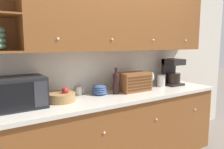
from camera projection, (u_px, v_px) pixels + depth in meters
The scene contains 13 objects.
wall_back at pixel (102, 61), 2.87m from camera, with size 5.31×0.06×2.60m.
counter_unit at pixel (116, 131), 2.70m from camera, with size 2.93×0.66×0.91m.
backsplash_panel at pixel (103, 71), 2.86m from camera, with size 2.91×0.01×0.53m.
upper_cabinets at pixel (121, 21), 2.71m from camera, with size 2.91×0.40×0.73m.
microwave at pixel (14, 93), 2.08m from camera, with size 0.56×0.37×0.30m.
fruit_basket at pixel (62, 97), 2.34m from camera, with size 0.30×0.30×0.15m.
mug at pixel (79, 91), 2.64m from camera, with size 0.10×0.08×0.10m.
bowl_stack_on_counter at pixel (100, 90), 2.66m from camera, with size 0.19×0.19×0.12m.
wine_bottle at pixel (116, 82), 2.68m from camera, with size 0.08×0.08×0.33m.
bread_box at pixel (134, 82), 2.85m from camera, with size 0.42×0.25×0.24m.
wine_glass at pixel (152, 77), 3.05m from camera, with size 0.07×0.07×0.22m.
storage_canister at pixel (161, 80), 3.15m from camera, with size 0.12×0.12×0.17m.
coffee_maker at pixel (172, 72), 3.26m from camera, with size 0.26×0.24×0.39m.
Camera 1 is at (-1.44, -2.45, 1.52)m, focal length 35.00 mm.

